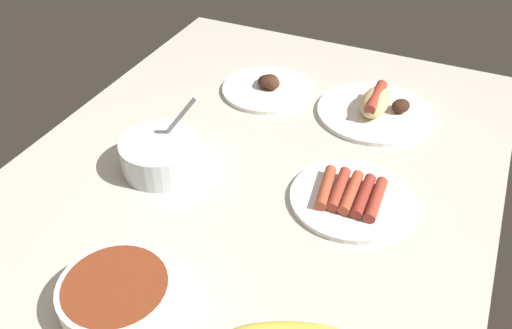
{
  "coord_description": "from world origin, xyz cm",
  "views": [
    {
      "loc": [
        -73.2,
        -33.99,
        66.13
      ],
      "look_at": [
        -0.84,
        -1.2,
        3.0
      ],
      "focal_mm": 38.08,
      "sensor_mm": 36.0,
      "label": 1
    }
  ],
  "objects_px": {
    "bowl_coleslaw": "(161,153)",
    "plate_sausages": "(350,197)",
    "bowl_chili": "(117,293)",
    "plate_hotdog_assembled": "(375,108)",
    "plate_grilled_meat": "(267,87)"
  },
  "relations": [
    {
      "from": "bowl_coleslaw",
      "to": "bowl_chili",
      "type": "relative_size",
      "value": 0.93
    },
    {
      "from": "bowl_chili",
      "to": "plate_hotdog_assembled",
      "type": "distance_m",
      "value": 0.69
    },
    {
      "from": "bowl_coleslaw",
      "to": "plate_sausages",
      "type": "bearing_deg",
      "value": -81.13
    },
    {
      "from": "plate_hotdog_assembled",
      "to": "plate_grilled_meat",
      "type": "relative_size",
      "value": 1.19
    },
    {
      "from": "plate_sausages",
      "to": "bowl_chili",
      "type": "relative_size",
      "value": 1.29
    },
    {
      "from": "plate_sausages",
      "to": "bowl_chili",
      "type": "xyz_separation_m",
      "value": [
        -0.36,
        0.25,
        0.01
      ]
    },
    {
      "from": "bowl_coleslaw",
      "to": "plate_grilled_meat",
      "type": "bearing_deg",
      "value": -11.47
    },
    {
      "from": "bowl_coleslaw",
      "to": "plate_sausages",
      "type": "xyz_separation_m",
      "value": [
        0.06,
        -0.36,
        -0.02
      ]
    },
    {
      "from": "plate_sausages",
      "to": "bowl_chili",
      "type": "bearing_deg",
      "value": 145.55
    },
    {
      "from": "bowl_coleslaw",
      "to": "plate_sausages",
      "type": "distance_m",
      "value": 0.37
    },
    {
      "from": "bowl_coleslaw",
      "to": "plate_grilled_meat",
      "type": "xyz_separation_m",
      "value": [
        0.35,
        -0.07,
        -0.02
      ]
    },
    {
      "from": "plate_sausages",
      "to": "bowl_chili",
      "type": "distance_m",
      "value": 0.44
    },
    {
      "from": "bowl_chili",
      "to": "plate_hotdog_assembled",
      "type": "height_order",
      "value": "plate_hotdog_assembled"
    },
    {
      "from": "plate_hotdog_assembled",
      "to": "bowl_chili",
      "type": "bearing_deg",
      "value": 162.06
    },
    {
      "from": "plate_sausages",
      "to": "plate_grilled_meat",
      "type": "bearing_deg",
      "value": 44.67
    }
  ]
}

